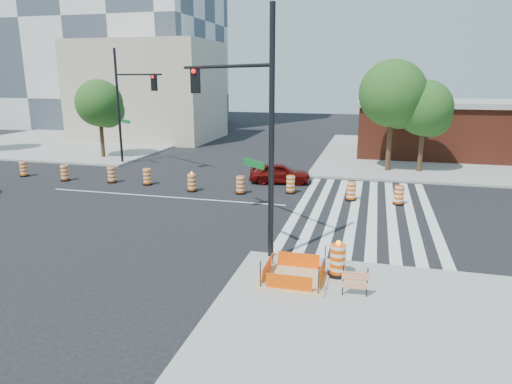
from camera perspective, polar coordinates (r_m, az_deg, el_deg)
ground at (r=26.06m, az=-11.53°, el=-0.58°), size 120.00×120.00×0.00m
sidewalk_ne at (r=41.63m, az=23.79°, el=4.14°), size 22.00×22.00×0.15m
sidewalk_nw at (r=50.43m, az=-21.15°, el=5.98°), size 22.00×22.00×0.15m
crosswalk_east at (r=23.50m, az=13.26°, el=-2.30°), size 6.75×13.50×0.01m
lane_centerline at (r=26.05m, az=-11.53°, el=-0.57°), size 14.00×0.12×0.01m
excavation_pit at (r=15.15m, az=4.75°, el=-10.54°), size 2.20×2.20×0.90m
brick_storefront at (r=41.34m, az=24.10°, el=7.20°), size 16.50×8.50×4.60m
beige_midrise at (r=50.29m, az=-13.27°, el=12.18°), size 14.00×10.00×10.00m
red_coupe at (r=28.68m, az=3.00°, el=2.39°), size 4.01×2.14×1.30m
signal_pole_se at (r=17.24m, az=-1.69°, el=10.24°), size 5.10×4.44×8.74m
signal_pole_nw at (r=34.53m, az=-15.61°, el=11.44°), size 5.42×3.55×8.39m
pit_drum at (r=15.39m, az=10.17°, el=-8.50°), size 0.63×0.63×1.24m
barricade at (r=14.16m, az=12.28°, el=-10.72°), size 0.79×0.11×0.93m
tree_north_b at (r=38.95m, az=-18.91°, el=10.15°), size 3.72×3.72×6.32m
tree_north_c at (r=32.79m, az=16.78°, el=11.26°), size 4.52×4.52×7.68m
tree_north_d at (r=33.16m, az=20.37°, el=9.45°), size 3.73×3.73×6.34m
median_drum_0 at (r=34.35m, az=-27.03°, el=2.54°), size 0.60×0.60×1.02m
median_drum_1 at (r=31.78m, az=-22.80°, el=2.15°), size 0.60×0.60×1.02m
median_drum_2 at (r=30.19m, az=-17.59°, el=2.01°), size 0.60×0.60×1.02m
median_drum_3 at (r=28.98m, az=-13.44°, el=1.80°), size 0.60×0.60×1.02m
median_drum_4 at (r=26.86m, az=-8.03°, el=1.10°), size 0.60×0.60×1.18m
median_drum_5 at (r=26.07m, az=-1.95°, el=0.80°), size 0.60×0.60×1.02m
median_drum_6 at (r=26.25m, az=4.34°, el=0.87°), size 0.60×0.60×1.02m
median_drum_7 at (r=25.19m, az=11.81°, el=0.02°), size 0.60×0.60×1.02m
median_drum_8 at (r=24.99m, az=17.43°, el=-0.46°), size 0.60×0.60×1.02m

